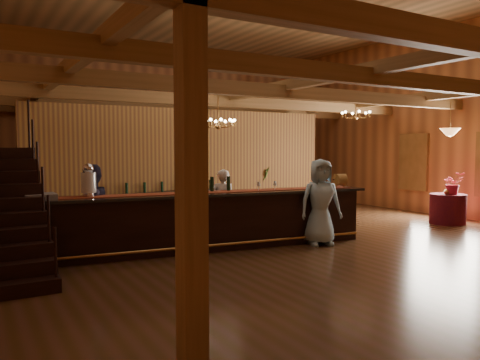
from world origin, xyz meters
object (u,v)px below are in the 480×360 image
staff_second (91,210)px  floor_plant (261,188)px  pendant_lamp (450,132)px  tasting_bar (212,220)px  backbar_shelf (171,206)px  raffle_drum (340,180)px  bartender (223,204)px  round_table (448,209)px  guest (321,202)px  beverage_dispenser (89,181)px  chandelier_right (356,114)px  chandelier_left (218,123)px

staff_second → floor_plant: (6.10, 3.63, -0.15)m
floor_plant → pendant_lamp: bearing=-59.0°
tasting_bar → backbar_shelf: (0.64, 3.82, -0.17)m
raffle_drum → floor_plant: bearing=78.4°
tasting_bar → pendant_lamp: (6.73, -0.38, 1.83)m
raffle_drum → bartender: bartender is taller
round_table → floor_plant: floor_plant is taller
backbar_shelf → guest: size_ratio=1.60×
pendant_lamp → staff_second: 9.11m
beverage_dispenser → round_table: size_ratio=0.66×
beverage_dispenser → round_table: 9.10m
raffle_drum → pendant_lamp: bearing=0.5°
chandelier_right → pendant_lamp: (1.54, -1.85, -0.51)m
backbar_shelf → bartender: 3.01m
beverage_dispenser → floor_plant: size_ratio=0.43×
raffle_drum → pendant_lamp: size_ratio=0.38×
chandelier_left → chandelier_right: 4.25m
chandelier_left → bartender: (-0.27, -0.72, -1.81)m
chandelier_right → raffle_drum: bearing=-140.1°
raffle_drum → floor_plant: size_ratio=0.24×
pendant_lamp → guest: pendant_lamp is taller
round_table → floor_plant: (-2.81, 4.68, 0.31)m
backbar_shelf → bartender: size_ratio=1.86×
tasting_bar → beverage_dispenser: beverage_dispenser is taller
round_table → pendant_lamp: pendant_lamp is taller
raffle_drum → backbar_shelf: raffle_drum is taller
tasting_bar → chandelier_right: chandelier_right is taller
backbar_shelf → chandelier_left: chandelier_left is taller
round_table → bartender: bartender is taller
backbar_shelf → chandelier_right: 5.70m
tasting_bar → beverage_dispenser: 2.46m
chandelier_right → beverage_dispenser: bearing=-171.4°
beverage_dispenser → pendant_lamp: size_ratio=0.67×
pendant_lamp → guest: size_ratio=0.51×
chandelier_right → tasting_bar: bearing=-164.2°
raffle_drum → bartender: (-2.26, 1.25, -0.53)m
beverage_dispenser → bartender: size_ratio=0.39×
staff_second → floor_plant: bearing=175.0°
backbar_shelf → staff_second: staff_second is taller
chandelier_left → floor_plant: bearing=42.8°
bartender → floor_plant: bartender is taller
tasting_bar → beverage_dispenser: (-2.28, 0.34, 0.84)m
beverage_dispenser → floor_plant: (6.20, 3.96, -0.71)m
beverage_dispenser → raffle_drum: bearing=-8.2°
chandelier_right → pendant_lamp: size_ratio=0.89×
chandelier_left → floor_plant: (2.97, 2.75, -1.88)m
guest → floor_plant: size_ratio=1.27×
staff_second → guest: (4.28, -1.44, 0.04)m
chandelier_left → pendant_lamp: bearing=-18.5°
beverage_dispenser → backbar_shelf: bearing=50.0°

